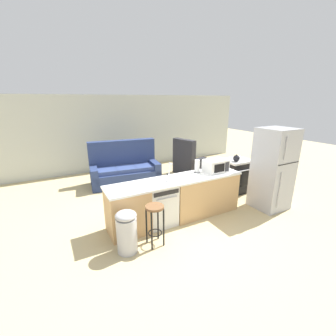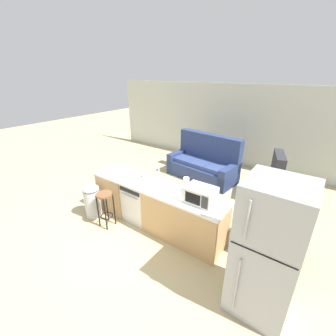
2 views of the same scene
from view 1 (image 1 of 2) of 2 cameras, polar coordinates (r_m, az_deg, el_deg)
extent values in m
plane|color=tan|center=(4.90, 0.65, -12.99)|extent=(24.00, 24.00, 0.00)
cube|color=beige|center=(8.33, -11.67, 8.77)|extent=(10.00, 0.06, 2.60)
cube|color=tan|center=(4.38, -10.19, -10.79)|extent=(0.75, 0.62, 0.86)
cube|color=tan|center=(5.11, 8.85, -6.47)|extent=(1.55, 0.62, 0.86)
cube|color=white|center=(4.59, 2.33, -2.99)|extent=(2.94, 0.66, 0.04)
cube|color=brown|center=(4.95, 2.21, -12.17)|extent=(2.86, 0.56, 0.08)
cube|color=white|center=(4.60, -2.09, -9.19)|extent=(0.58, 0.58, 0.84)
cube|color=black|center=(4.21, -0.36, -6.38)|extent=(0.52, 0.01, 0.08)
cylinder|color=#B2B2B7|center=(4.24, -0.27, -7.68)|extent=(0.44, 0.02, 0.02)
cube|color=black|center=(6.45, 16.81, -2.01)|extent=(0.76, 0.64, 0.85)
cube|color=black|center=(6.23, 18.94, -2.49)|extent=(0.53, 0.01, 0.43)
cylinder|color=silver|center=(6.15, 19.30, -0.53)|extent=(0.61, 0.03, 0.03)
cube|color=silver|center=(6.33, 17.16, 1.85)|extent=(0.76, 0.64, 0.05)
torus|color=black|center=(6.12, 16.88, 1.55)|extent=(0.16, 0.16, 0.01)
torus|color=black|center=(6.36, 19.08, 1.92)|extent=(0.16, 0.16, 0.01)
torus|color=black|center=(6.29, 15.25, 2.11)|extent=(0.16, 0.16, 0.01)
torus|color=black|center=(6.53, 17.45, 2.45)|extent=(0.16, 0.16, 0.01)
cube|color=#A8AAB2|center=(5.63, 25.07, -0.28)|extent=(0.72, 0.70, 1.86)
cylinder|color=#B2B2B7|center=(5.13, 27.78, 4.47)|extent=(0.02, 0.02, 0.50)
cylinder|color=#B2B2B7|center=(5.38, 26.42, -5.22)|extent=(0.02, 0.02, 0.81)
cube|color=black|center=(5.38, 28.33, 1.00)|extent=(0.68, 0.01, 0.01)
cube|color=white|center=(5.09, 11.98, 0.57)|extent=(0.50, 0.36, 0.28)
cube|color=black|center=(4.93, 12.94, -0.04)|extent=(0.27, 0.01, 0.18)
cube|color=#2D2D33|center=(5.07, 14.78, 0.30)|extent=(0.11, 0.01, 0.21)
cylinder|color=silver|center=(4.74, 0.27, -1.90)|extent=(0.07, 0.07, 0.03)
cylinder|color=silver|center=(4.69, 0.27, -0.23)|extent=(0.02, 0.02, 0.26)
cylinder|color=silver|center=(4.59, 0.69, 1.09)|extent=(0.02, 0.14, 0.02)
cylinder|color=#4C4C51|center=(5.03, 7.35, -1.01)|extent=(0.14, 0.14, 0.01)
cylinder|color=white|center=(4.99, 7.41, 0.53)|extent=(0.11, 0.11, 0.27)
cylinder|color=silver|center=(4.39, -0.18, -2.71)|extent=(0.06, 0.06, 0.14)
cylinder|color=black|center=(4.36, -0.18, -1.62)|extent=(0.02, 0.02, 0.04)
sphere|color=black|center=(6.10, 16.98, 2.37)|extent=(0.17, 0.17, 0.17)
sphere|color=black|center=(6.08, 17.06, 3.24)|extent=(0.03, 0.03, 0.03)
cone|color=black|center=(6.15, 17.53, 2.61)|extent=(0.08, 0.04, 0.06)
cylinder|color=brown|center=(3.84, -3.42, -9.86)|extent=(0.32, 0.32, 0.04)
cylinder|color=black|center=(3.89, -4.16, -15.73)|extent=(0.03, 0.03, 0.70)
cylinder|color=black|center=(3.97, -1.11, -14.94)|extent=(0.03, 0.03, 0.70)
cylinder|color=black|center=(4.07, -5.49, -14.19)|extent=(0.03, 0.03, 0.70)
cylinder|color=black|center=(4.14, -2.56, -13.48)|extent=(0.03, 0.03, 0.70)
torus|color=black|center=(4.09, -3.30, -16.12)|extent=(0.25, 0.25, 0.02)
cylinder|color=#B7B7BC|center=(3.92, -10.38, -16.38)|extent=(0.34, 0.34, 0.62)
ellipsoid|color=#B7B7BC|center=(3.74, -10.68, -11.77)|extent=(0.35, 0.35, 0.14)
cube|color=navy|center=(6.91, -10.70, -2.19)|extent=(2.09, 1.13, 0.42)
cube|color=navy|center=(7.09, -11.40, 1.87)|extent=(2.01, 0.48, 1.27)
cube|color=navy|center=(6.78, -18.22, -2.24)|extent=(0.31, 0.92, 0.62)
cube|color=navy|center=(7.08, -3.58, -0.59)|extent=(0.31, 0.92, 0.62)
cube|color=#35477D|center=(6.71, -15.35, -0.68)|extent=(0.63, 0.69, 0.12)
cube|color=#35477D|center=(6.78, -10.74, -0.17)|extent=(0.63, 0.69, 0.12)
cube|color=#35477D|center=(6.89, -6.25, 0.32)|extent=(0.63, 0.69, 0.12)
cube|color=#2D2D33|center=(7.85, 5.44, 0.31)|extent=(1.01, 1.04, 0.40)
cube|color=#2D2D33|center=(7.52, 4.05, 2.76)|extent=(0.43, 0.87, 1.20)
cube|color=#2D2D33|center=(7.62, 7.44, 0.31)|extent=(0.81, 0.38, 0.55)
cube|color=#2D2D33|center=(8.04, 3.58, 1.32)|extent=(0.81, 0.38, 0.55)
camera|label=2|loc=(4.75, 55.04, 15.77)|focal=24.00mm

